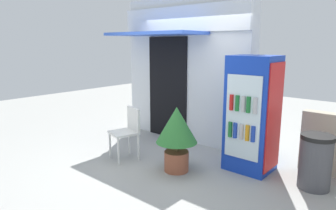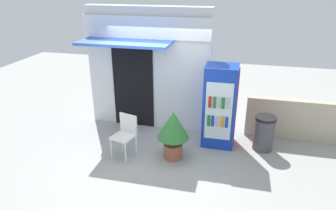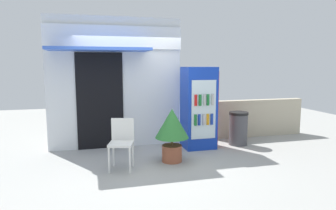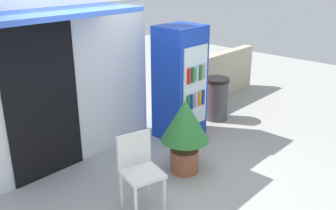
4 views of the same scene
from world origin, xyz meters
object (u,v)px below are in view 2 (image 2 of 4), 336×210
at_px(plastic_chair, 126,132).
at_px(trash_bin, 264,133).
at_px(drink_cooler, 220,106).
at_px(potted_plant_near_shop, 173,129).

xyz_separation_m(plastic_chair, trash_bin, (2.84, 0.94, -0.15)).
distance_m(plastic_chair, trash_bin, 2.99).
distance_m(drink_cooler, plastic_chair, 2.12).
height_order(drink_cooler, potted_plant_near_shop, drink_cooler).
distance_m(plastic_chair, potted_plant_near_shop, 1.00).
height_order(plastic_chair, trash_bin, plastic_chair).
distance_m(drink_cooler, trash_bin, 1.12).
bearing_deg(drink_cooler, trash_bin, -1.68).
bearing_deg(plastic_chair, drink_cooler, 27.55).
relative_size(drink_cooler, potted_plant_near_shop, 1.75).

